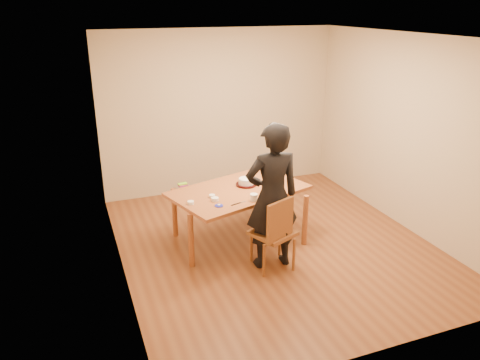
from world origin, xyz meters
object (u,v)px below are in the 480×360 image
object	(u,v)px
dining_chair	(273,233)
cake	(246,181)
person	(272,197)
cake_plate	(246,184)
dining_table	(239,191)

from	to	relation	value
dining_chair	cake	distance (m)	0.95
cake	person	bearing A→B (deg)	-89.77
person	cake	bearing A→B (deg)	-86.10
cake_plate	dining_table	bearing A→B (deg)	-145.50
cake_plate	cake	bearing A→B (deg)	90.00
cake_plate	cake	distance (m)	0.04
dining_table	dining_chair	size ratio (longest dim) A/B	3.79
cake_plate	person	xyz separation A→B (m)	(0.00, -0.83, 0.15)
dining_chair	person	distance (m)	0.46
dining_table	cake_plate	world-z (taller)	cake_plate
cake_plate	cake	xyz separation A→B (m)	(0.00, 0.00, 0.04)
cake	person	xyz separation A→B (m)	(0.00, -0.83, 0.10)
dining_table	cake	world-z (taller)	cake
dining_table	person	xyz separation A→B (m)	(0.15, -0.73, 0.18)
cake_plate	cake	size ratio (longest dim) A/B	1.35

